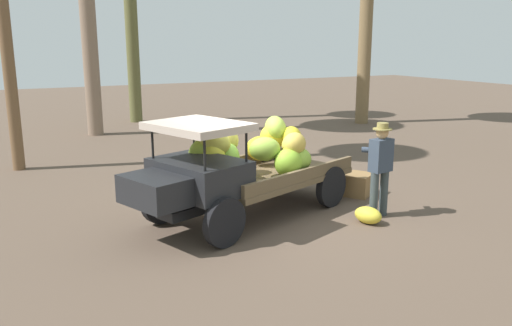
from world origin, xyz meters
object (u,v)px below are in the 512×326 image
object	(u,v)px
farmer	(380,164)
truck	(239,166)
loose_banana_bunch	(368,215)
wooden_crate	(359,185)

from	to	relation	value
farmer	truck	bearing A→B (deg)	54.85
farmer	loose_banana_bunch	size ratio (longest dim) A/B	3.33
truck	wooden_crate	bearing A→B (deg)	162.98
wooden_crate	farmer	bearing A→B (deg)	66.47
farmer	wooden_crate	bearing A→B (deg)	-32.12
truck	loose_banana_bunch	size ratio (longest dim) A/B	9.06
truck	loose_banana_bunch	distance (m)	2.42
truck	farmer	size ratio (longest dim) A/B	2.72
farmer	loose_banana_bunch	bearing A→B (deg)	110.45
truck	farmer	xyz separation A→B (m)	(-2.25, 1.12, 0.02)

